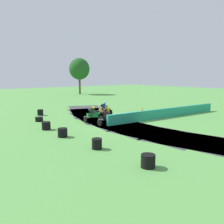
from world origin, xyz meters
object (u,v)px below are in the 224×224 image
at_px(motorcycle_trailing_black, 107,117).
at_px(traffic_cone, 142,109).
at_px(tire_stack_mid_a, 39,119).
at_px(motorcycle_lead_yellow, 105,109).
at_px(tire_stack_far, 63,133).
at_px(tire_stack_near, 40,112).
at_px(tire_stack_extra_a, 97,144).
at_px(tire_stack_mid_b, 46,126).
at_px(motorcycle_chase_green, 93,114).
at_px(tire_stack_extra_b, 148,161).

bearing_deg(motorcycle_trailing_black, traffic_cone, 22.34).
relative_size(tire_stack_mid_a, traffic_cone, 1.52).
distance_m(motorcycle_lead_yellow, tire_stack_far, 8.87).
relative_size(tire_stack_near, tire_stack_extra_a, 1.00).
bearing_deg(tire_stack_extra_a, tire_stack_mid_b, 92.22).
bearing_deg(traffic_cone, tire_stack_near, 154.76).
relative_size(motorcycle_chase_green, tire_stack_extra_a, 2.86).
relative_size(motorcycle_lead_yellow, motorcycle_chase_green, 1.01).
xyz_separation_m(tire_stack_near, tire_stack_far, (-2.25, -9.19, 0.00)).
xyz_separation_m(motorcycle_lead_yellow, tire_stack_near, (-5.13, 4.28, -0.33)).
xyz_separation_m(motorcycle_lead_yellow, tire_stack_far, (-7.38, -4.91, -0.33)).
relative_size(motorcycle_trailing_black, tire_stack_mid_a, 2.52).
height_order(motorcycle_trailing_black, tire_stack_mid_b, motorcycle_trailing_black).
bearing_deg(motorcycle_lead_yellow, tire_stack_extra_b, -119.63).
bearing_deg(motorcycle_chase_green, tire_stack_mid_a, 138.53).
relative_size(motorcycle_lead_yellow, traffic_cone, 3.93).
bearing_deg(tire_stack_mid_b, tire_stack_far, -90.83).
xyz_separation_m(motorcycle_trailing_black, traffic_cone, (7.68, 3.15, -0.42)).
bearing_deg(tire_stack_far, motorcycle_trailing_black, 14.75).
bearing_deg(tire_stack_extra_b, motorcycle_chase_green, 68.22).
bearing_deg(traffic_cone, tire_stack_mid_b, -172.26).
bearing_deg(motorcycle_chase_green, motorcycle_trailing_black, -83.62).
relative_size(motorcycle_trailing_black, tire_stack_mid_b, 2.60).
distance_m(motorcycle_lead_yellow, motorcycle_trailing_black, 4.52).
distance_m(tire_stack_far, tire_stack_extra_a, 3.56).
distance_m(motorcycle_chase_green, tire_stack_mid_b, 4.52).
bearing_deg(traffic_cone, motorcycle_chase_green, -169.35).
relative_size(motorcycle_lead_yellow, tire_stack_mid_a, 2.59).
bearing_deg(motorcycle_chase_green, tire_stack_extra_a, -123.34).
distance_m(tire_stack_extra_b, traffic_cone, 16.60).
xyz_separation_m(tire_stack_far, tire_stack_extra_b, (0.51, -7.17, -0.00)).
xyz_separation_m(motorcycle_lead_yellow, tire_stack_mid_b, (-7.34, -2.19, -0.33)).
bearing_deg(tire_stack_mid_b, tire_stack_mid_a, 76.30).
height_order(motorcycle_lead_yellow, tire_stack_extra_b, motorcycle_lead_yellow).
xyz_separation_m(motorcycle_chase_green, tire_stack_near, (-2.29, 6.27, -0.36)).
xyz_separation_m(tire_stack_far, traffic_cone, (12.41, 4.40, -0.08)).
bearing_deg(tire_stack_mid_b, tire_stack_extra_a, -87.78).
distance_m(motorcycle_lead_yellow, tire_stack_near, 6.69).
distance_m(tire_stack_extra_a, tire_stack_extra_b, 3.63).
distance_m(motorcycle_chase_green, tire_stack_extra_a, 7.76).
bearing_deg(tire_stack_mid_b, tire_stack_extra_b, -87.29).
relative_size(tire_stack_extra_a, traffic_cone, 1.36).
relative_size(tire_stack_near, tire_stack_far, 0.93).
relative_size(motorcycle_chase_green, tire_stack_extra_b, 2.62).
bearing_deg(traffic_cone, motorcycle_trailing_black, -157.66).
relative_size(tire_stack_mid_a, tire_stack_extra_a, 1.12).
bearing_deg(tire_stack_mid_a, motorcycle_lead_yellow, -10.88).
bearing_deg(motorcycle_trailing_black, motorcycle_chase_green, 96.38).
distance_m(motorcycle_lead_yellow, motorcycle_chase_green, 3.46).
height_order(motorcycle_trailing_black, tire_stack_far, motorcycle_trailing_black).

